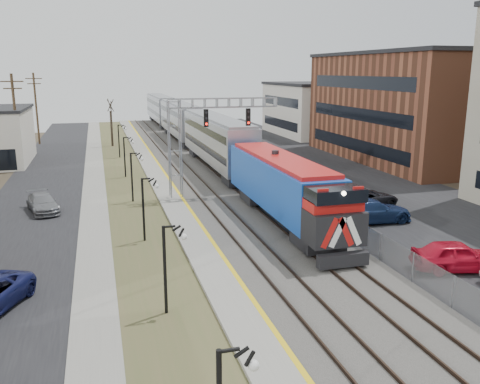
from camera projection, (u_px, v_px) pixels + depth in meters
name	position (u px, v px, depth m)	size (l,w,h in m)	color
street_west	(42.00, 189.00, 45.34)	(7.00, 120.00, 0.04)	black
sidewalk	(94.00, 185.00, 46.52)	(2.00, 120.00, 0.08)	gray
grass_median	(128.00, 183.00, 47.31)	(4.00, 120.00, 0.06)	#464D29
platform	(160.00, 181.00, 48.08)	(2.00, 120.00, 0.24)	gray
ballast_bed	(211.00, 178.00, 49.40)	(8.00, 120.00, 0.20)	#595651
parking_lot	(324.00, 172.00, 52.57)	(16.00, 120.00, 0.04)	black
platform_edge	(169.00, 179.00, 48.28)	(0.24, 120.00, 0.01)	gold
track_near	(191.00, 177.00, 48.83)	(1.58, 120.00, 0.15)	#2D2119
track_far	(226.00, 175.00, 49.75)	(1.58, 120.00, 0.15)	#2D2119
train	(190.00, 127.00, 67.47)	(3.00, 85.85, 5.33)	#164CB6
signal_gantry	(196.00, 131.00, 40.82)	(9.00, 1.07, 8.15)	gray
lampposts	(143.00, 209.00, 31.20)	(0.14, 62.14, 4.00)	black
fence	(253.00, 169.00, 50.34)	(0.04, 120.00, 1.60)	gray
buildings_east	(470.00, 111.00, 51.21)	(16.00, 76.00, 15.00)	#A69D86
bare_trees	(30.00, 153.00, 48.07)	(12.30, 42.30, 5.95)	#382D23
car_lot_a	(457.00, 257.00, 26.58)	(1.88, 4.68, 1.60)	red
car_lot_c	(364.00, 199.00, 38.63)	(2.57, 5.57, 1.55)	black
car_lot_d	(371.00, 211.00, 35.07)	(2.30, 5.65, 1.64)	navy
car_lot_e	(350.00, 191.00, 41.67)	(1.55, 3.85, 1.31)	gray
car_lot_f	(289.00, 165.00, 52.95)	(1.35, 3.88, 1.28)	#0C3E23
car_street_b	(43.00, 204.00, 37.71)	(1.86, 4.58, 1.33)	slate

